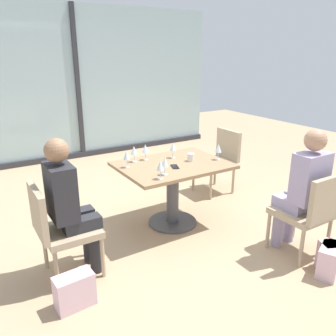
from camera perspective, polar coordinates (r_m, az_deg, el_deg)
ground_plane at (r=4.10m, az=0.75°, el=-9.02°), size 12.00×12.00×0.00m
window_wall_backdrop at (r=6.59m, az=-14.70°, el=12.07°), size 5.52×0.10×2.70m
dining_table_main at (r=3.88m, az=0.78°, el=-1.96°), size 1.18×0.89×0.73m
chair_front_right at (r=3.53m, az=22.49°, el=-6.39°), size 0.46×0.50×0.87m
chair_side_end at (r=3.12m, az=-17.63°, el=-9.14°), size 0.50×0.46×0.87m
chair_far_right at (r=4.90m, az=8.52°, el=1.76°), size 0.50×0.46×0.87m
person_front_right at (r=3.51m, az=21.48°, el=-2.78°), size 0.34×0.39×1.26m
person_side_end at (r=3.06m, az=-16.03°, el=-5.34°), size 0.39×0.34×1.26m
wine_glass_0 at (r=3.32m, az=-1.30°, el=0.31°), size 0.07×0.07×0.18m
wine_glass_1 at (r=3.96m, az=8.34°, el=3.21°), size 0.07×0.07×0.18m
wine_glass_2 at (r=3.43m, az=-0.52°, el=0.95°), size 0.07×0.07×0.18m
wine_glass_3 at (r=3.99m, az=0.80°, el=3.51°), size 0.07×0.07×0.18m
wine_glass_4 at (r=3.68m, az=-6.85°, el=2.06°), size 0.07×0.07×0.18m
wine_glass_5 at (r=3.92m, az=-3.77°, el=3.20°), size 0.07×0.07×0.18m
wine_glass_6 at (r=3.86m, az=-5.65°, el=2.89°), size 0.07×0.07×0.18m
coffee_cup at (r=3.90m, az=3.79°, el=1.79°), size 0.08×0.08×0.09m
cell_phone_on_table at (r=3.70m, az=1.13°, el=0.22°), size 0.12×0.16×0.01m
handbag_0 at (r=3.58m, az=26.02°, el=-12.98°), size 0.34×0.27×0.28m
handbag_1 at (r=2.94m, az=-15.20°, el=-19.03°), size 0.31×0.18×0.28m
handbag_2 at (r=3.50m, az=25.12°, el=-13.65°), size 0.34×0.27×0.28m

